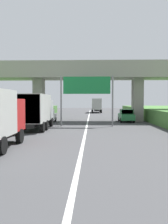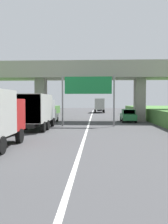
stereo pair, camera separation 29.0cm
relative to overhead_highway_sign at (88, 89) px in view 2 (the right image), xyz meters
The scene contains 8 objects.
lane_centre_stripe 4.16m from the overhead_highway_sign, 90.00° to the right, with size 0.20×96.71×0.01m, color white.
overpass_bridge 7.20m from the overhead_highway_sign, 90.00° to the left, with size 40.00×4.80×8.10m.
overhead_highway_sign is the anchor object (origin of this frame).
speed_limit_sign 9.61m from the overhead_highway_sign, 143.28° to the right, with size 0.60×0.08×2.23m.
truck_silver 6.18m from the overhead_highway_sign, 148.28° to the right, with size 2.44×7.30×3.44m.
truck_yellow 32.21m from the overhead_highway_sign, 86.98° to the left, with size 2.44×7.30×3.44m.
car_white 7.62m from the overhead_highway_sign, 139.52° to the left, with size 1.86×4.10×1.72m.
car_green 8.39m from the overhead_highway_sign, 47.84° to the left, with size 1.86×4.10×1.72m.
Camera 2 is at (0.87, 2.26, 2.78)m, focal length 38.11 mm.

